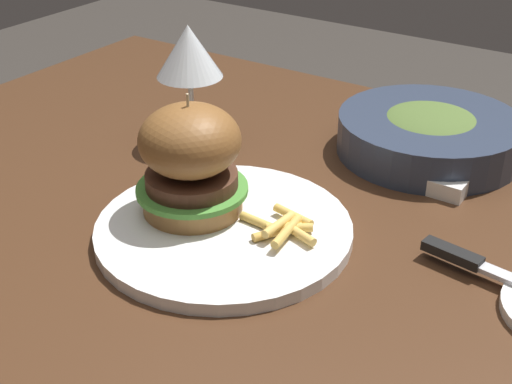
# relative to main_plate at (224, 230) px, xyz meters

# --- Properties ---
(dining_table) EXTENTS (1.22, 0.79, 0.74)m
(dining_table) POSITION_rel_main_plate_xyz_m (0.06, 0.08, -0.10)
(dining_table) COLOR #472B19
(dining_table) RESTS_ON ground
(main_plate) EXTENTS (0.27, 0.27, 0.01)m
(main_plate) POSITION_rel_main_plate_xyz_m (0.00, 0.00, 0.00)
(main_plate) COLOR white
(main_plate) RESTS_ON dining_table
(burger_sandwich) EXTENTS (0.12, 0.12, 0.13)m
(burger_sandwich) POSITION_rel_main_plate_xyz_m (-0.04, 0.01, 0.07)
(burger_sandwich) COLOR #9E6B38
(burger_sandwich) RESTS_ON main_plate
(fries_pile) EXTENTS (0.09, 0.07, 0.02)m
(fries_pile) POSITION_rel_main_plate_xyz_m (0.06, 0.02, 0.01)
(fries_pile) COLOR #E0B251
(fries_pile) RESTS_ON main_plate
(wine_glass) EXTENTS (0.08, 0.08, 0.16)m
(wine_glass) POSITION_rel_main_plate_xyz_m (-0.17, 0.16, 0.11)
(wine_glass) COLOR silver
(wine_glass) RESTS_ON dining_table
(butter_dish) EXTENTS (0.07, 0.06, 0.04)m
(butter_dish) POSITION_rel_main_plate_xyz_m (0.15, 0.22, 0.00)
(butter_dish) COLOR white
(butter_dish) RESTS_ON dining_table
(soup_bowl) EXTENTS (0.23, 0.23, 0.06)m
(soup_bowl) POSITION_rel_main_plate_xyz_m (0.10, 0.30, 0.02)
(soup_bowl) COLOR #2D384C
(soup_bowl) RESTS_ON dining_table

